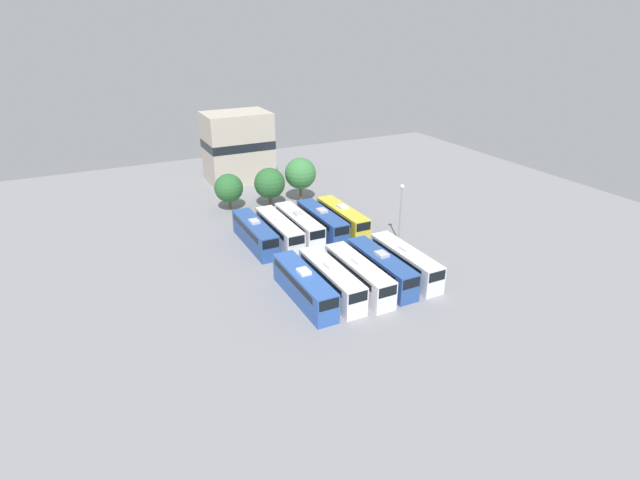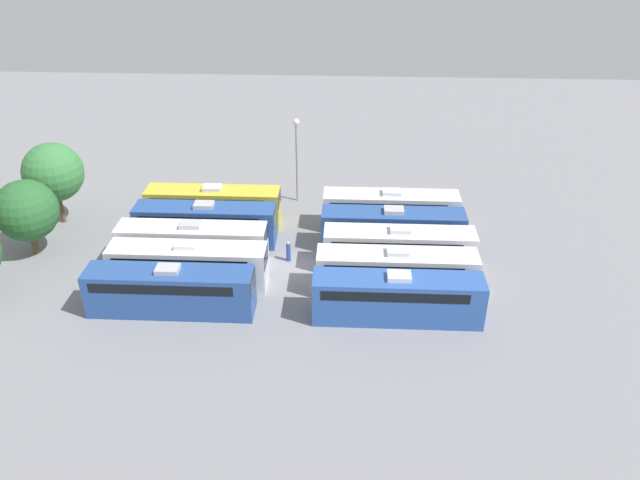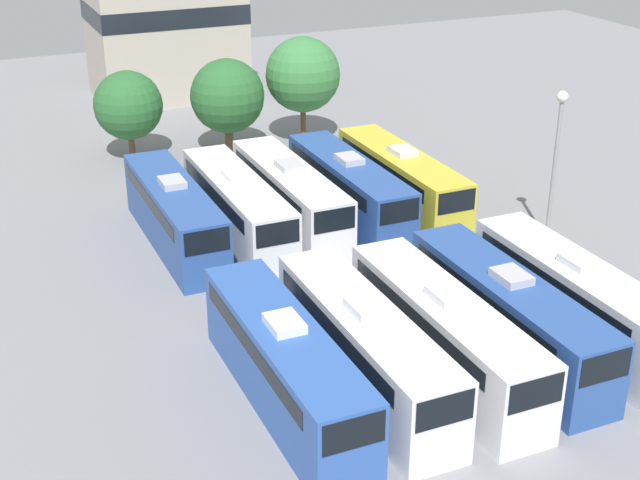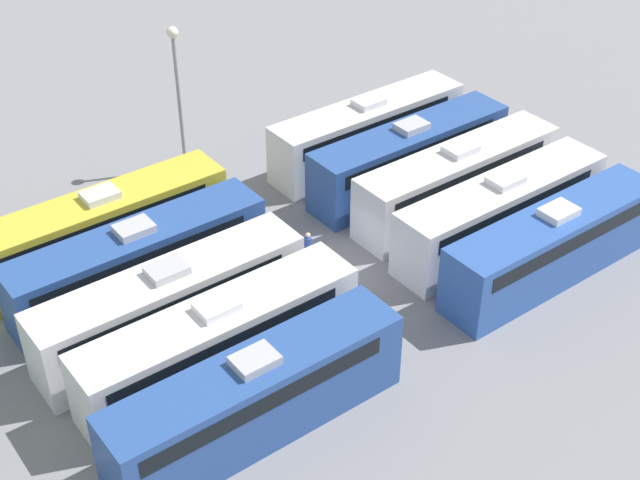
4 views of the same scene
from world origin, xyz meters
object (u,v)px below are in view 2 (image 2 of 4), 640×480
(bus_2, at_px, (399,248))
(tree_1, at_px, (26,211))
(bus_5, at_px, (170,289))
(bus_4, at_px, (390,210))
(bus_8, at_px, (205,223))
(bus_9, at_px, (213,205))
(worker_person, at_px, (288,252))
(bus_7, at_px, (192,243))
(bus_0, at_px, (397,297))
(light_pole, at_px, (297,147))
(bus_1, at_px, (396,271))
(bus_6, at_px, (188,264))
(bus_3, at_px, (392,228))
(tree_2, at_px, (53,172))

(bus_2, relative_size, tree_1, 1.83)
(bus_5, xyz_separation_m, tree_1, (7.45, 13.29, 2.09))
(bus_4, xyz_separation_m, bus_8, (-3.24, 15.68, 0.00))
(bus_9, bearing_deg, worker_person, -129.85)
(bus_9, bearing_deg, bus_8, 179.71)
(bus_7, height_order, bus_8, same)
(bus_0, height_order, light_pole, light_pole)
(bus_8, bearing_deg, bus_1, -113.46)
(bus_7, height_order, worker_person, bus_7)
(bus_5, xyz_separation_m, bus_6, (3.34, -0.50, 0.00))
(bus_0, relative_size, worker_person, 6.65)
(worker_person, xyz_separation_m, light_pole, (11.13, 0.16, 4.69))
(bus_4, distance_m, worker_person, 10.36)
(bus_0, bearing_deg, bus_9, 49.16)
(bus_0, bearing_deg, bus_3, -0.99)
(bus_7, bearing_deg, bus_0, -112.63)
(bus_0, relative_size, tree_1, 1.83)
(bus_1, bearing_deg, bus_4, -0.33)
(bus_2, distance_m, bus_6, 16.25)
(bus_3, relative_size, bus_8, 1.00)
(bus_2, xyz_separation_m, light_pole, (11.86, 8.92, 3.68))
(bus_0, bearing_deg, worker_person, 48.32)
(bus_1, distance_m, bus_2, 3.37)
(bus_2, height_order, bus_8, same)
(bus_0, relative_size, bus_5, 1.00)
(worker_person, bearing_deg, bus_3, -73.46)
(bus_1, xyz_separation_m, bus_5, (-3.17, 16.04, 0.00))
(bus_8, bearing_deg, tree_2, 77.70)
(bus_5, bearing_deg, bus_6, -8.43)
(bus_7, bearing_deg, light_pole, -31.99)
(bus_3, relative_size, tree_2, 1.58)
(bus_0, bearing_deg, tree_2, 65.94)
(bus_9, height_order, light_pole, light_pole)
(bus_7, distance_m, tree_1, 13.58)
(bus_5, height_order, bus_7, same)
(bus_2, xyz_separation_m, worker_person, (0.73, 8.76, -1.01))
(bus_0, xyz_separation_m, bus_1, (3.28, -0.11, 0.00))
(bus_6, distance_m, bus_8, 6.61)
(bus_5, distance_m, worker_person, 10.60)
(bus_2, height_order, bus_4, same)
(bus_5, relative_size, bus_8, 1.00)
(bus_6, xyz_separation_m, worker_person, (3.91, -7.18, -1.01))
(worker_person, bearing_deg, bus_9, 50.15)
(bus_2, bearing_deg, bus_3, 5.75)
(bus_5, bearing_deg, bus_7, -0.80)
(bus_3, bearing_deg, tree_2, 83.81)
(bus_3, relative_size, worker_person, 6.65)
(bus_1, height_order, bus_7, same)
(bus_1, relative_size, worker_person, 6.65)
(bus_6, xyz_separation_m, tree_1, (4.11, 13.79, 2.09))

